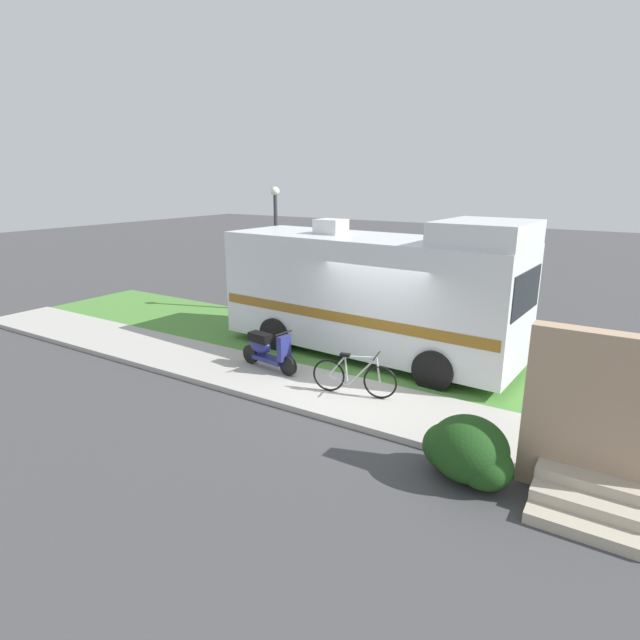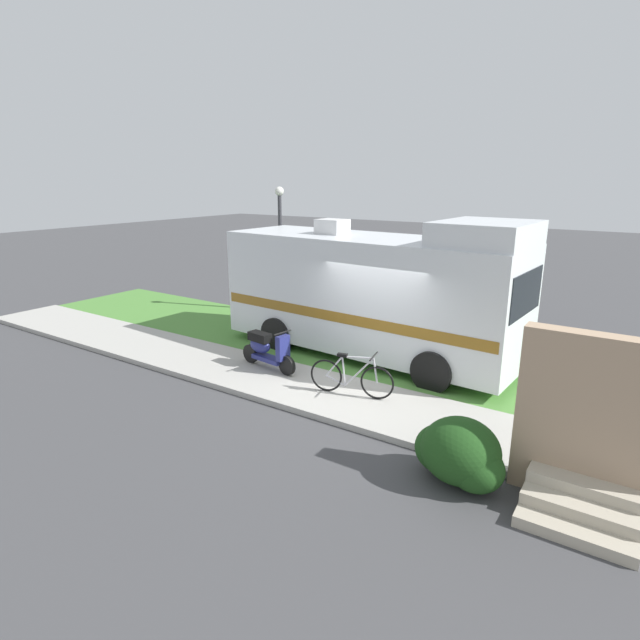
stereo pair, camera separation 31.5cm
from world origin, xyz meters
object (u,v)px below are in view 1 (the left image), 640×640
object	(u,v)px
bicycle	(354,377)
scooter	(267,349)
pickup_truck_near	(399,284)
bottle_green	(600,460)
street_lamp_post	(276,238)
motorhome_rv	(372,292)

from	to	relation	value
bicycle	scooter	bearing A→B (deg)	174.22
scooter	pickup_truck_near	distance (m)	6.61
bottle_green	pickup_truck_near	bearing A→B (deg)	131.99
bottle_green	street_lamp_post	bearing A→B (deg)	152.85
motorhome_rv	bottle_green	world-z (taller)	motorhome_rv
pickup_truck_near	street_lamp_post	bearing A→B (deg)	-147.31
scooter	bicycle	distance (m)	2.39
scooter	bicycle	bearing A→B (deg)	-5.78
bicycle	street_lamp_post	world-z (taller)	street_lamp_post
bicycle	street_lamp_post	distance (m)	7.41
bicycle	bottle_green	xyz separation A→B (m)	(4.40, -0.33, -0.29)
pickup_truck_near	scooter	bearing A→B (deg)	-92.85
bicycle	pickup_truck_near	world-z (taller)	pickup_truck_near
motorhome_rv	street_lamp_post	xyz separation A→B (m)	(-4.48, 2.14, 0.83)
scooter	street_lamp_post	bearing A→B (deg)	124.11
motorhome_rv	pickup_truck_near	xyz separation A→B (m)	(-1.14, 4.29, -0.66)
scooter	pickup_truck_near	xyz separation A→B (m)	(0.33, 6.59, 0.42)
bottle_green	bicycle	bearing A→B (deg)	175.68
bicycle	street_lamp_post	bearing A→B (deg)	138.98
motorhome_rv	bottle_green	size ratio (longest dim) A/B	33.38
bicycle	motorhome_rv	bearing A→B (deg)	109.73
pickup_truck_near	bottle_green	size ratio (longest dim) A/B	23.81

